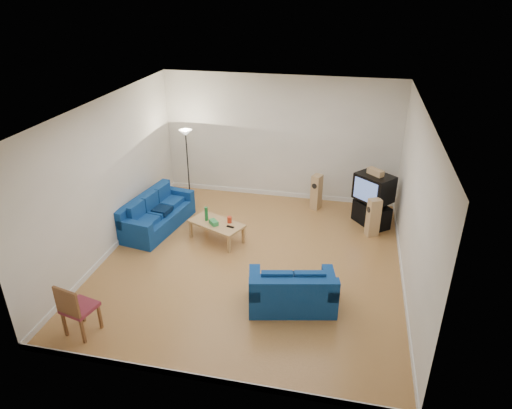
% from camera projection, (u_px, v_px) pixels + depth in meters
% --- Properties ---
extents(room, '(6.01, 6.51, 3.21)m').
position_uv_depth(room, '(252.00, 193.00, 8.75)').
color(room, brown).
rests_on(room, ground).
extents(sofa_three_seat, '(1.18, 2.13, 0.78)m').
position_uv_depth(sofa_three_seat, '(156.00, 216.00, 10.59)').
color(sofa_three_seat, '#002259').
rests_on(sofa_three_seat, ground).
extents(sofa_loveseat, '(1.65, 1.14, 0.76)m').
position_uv_depth(sofa_loveseat, '(292.00, 293.00, 7.98)').
color(sofa_loveseat, '#002259').
rests_on(sofa_loveseat, ground).
extents(coffee_table, '(1.35, 1.04, 0.44)m').
position_uv_depth(coffee_table, '(216.00, 225.00, 10.01)').
color(coffee_table, tan).
rests_on(coffee_table, ground).
extents(bottle, '(0.10, 0.10, 0.32)m').
position_uv_depth(bottle, '(206.00, 214.00, 10.01)').
color(bottle, '#197233').
rests_on(bottle, coffee_table).
extents(tissue_box, '(0.25, 0.26, 0.10)m').
position_uv_depth(tissue_box, '(214.00, 222.00, 9.90)').
color(tissue_box, green).
rests_on(tissue_box, coffee_table).
extents(red_canister, '(0.13, 0.13, 0.14)m').
position_uv_depth(red_canister, '(229.00, 220.00, 9.97)').
color(red_canister, red).
rests_on(red_canister, coffee_table).
extents(remote, '(0.18, 0.10, 0.02)m').
position_uv_depth(remote, '(230.00, 227.00, 9.80)').
color(remote, black).
rests_on(remote, coffee_table).
extents(tv_stand, '(0.92, 0.98, 0.53)m').
position_uv_depth(tv_stand, '(371.00, 214.00, 10.74)').
color(tv_stand, black).
rests_on(tv_stand, ground).
extents(av_receiver, '(0.50, 0.49, 0.09)m').
position_uv_depth(av_receiver, '(375.00, 203.00, 10.55)').
color(av_receiver, black).
rests_on(av_receiver, tv_stand).
extents(television, '(1.00, 0.97, 0.62)m').
position_uv_depth(television, '(374.00, 188.00, 10.47)').
color(television, black).
rests_on(television, av_receiver).
extents(centre_speaker, '(0.39, 0.38, 0.14)m').
position_uv_depth(centre_speaker, '(376.00, 172.00, 10.32)').
color(centre_speaker, tan).
rests_on(centre_speaker, television).
extents(speaker_left, '(0.29, 0.32, 0.90)m').
position_uv_depth(speaker_left, '(316.00, 192.00, 11.40)').
color(speaker_left, tan).
rests_on(speaker_left, ground).
extents(speaker_right, '(0.33, 0.30, 0.90)m').
position_uv_depth(speaker_right, '(373.00, 217.00, 10.19)').
color(speaker_right, tan).
rests_on(speaker_right, ground).
extents(floor_lamp, '(0.33, 0.33, 1.91)m').
position_uv_depth(floor_lamp, '(186.00, 143.00, 11.34)').
color(floor_lamp, black).
rests_on(floor_lamp, ground).
extents(dining_chair, '(0.56, 0.56, 0.98)m').
position_uv_depth(dining_chair, '(76.00, 307.00, 7.23)').
color(dining_chair, brown).
rests_on(dining_chair, ground).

